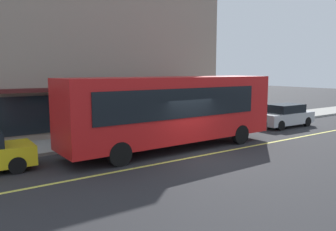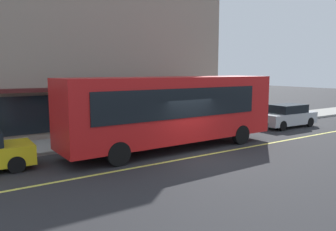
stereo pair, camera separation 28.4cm
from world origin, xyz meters
The scene contains 8 objects.
ground centered at (0.00, 0.00, 0.00)m, with size 120.00×120.00×0.00m, color #28282B.
sidewalk centered at (0.00, 5.48, 0.07)m, with size 80.00×3.04×0.15m, color #9E9B93.
lane_centre_stripe centered at (0.00, 0.00, 0.00)m, with size 36.00×0.16×0.01m, color #D8D14C.
storefront_building centered at (-2.40, 12.61, 5.83)m, with size 19.86×11.84×11.68m.
bus centered at (-0.02, 1.80, 1.99)m, with size 11.17×2.75×3.50m.
traffic_light centered at (4.64, 4.54, 2.53)m, with size 0.30×0.52×3.20m.
car_silver centered at (10.03, 2.82, 0.74)m, with size 4.33×1.92×1.52m.
pedestrian_at_corner centered at (6.71, 6.21, 1.22)m, with size 0.34×0.34×1.78m.
Camera 2 is at (-9.21, -11.37, 3.81)m, focal length 35.90 mm.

